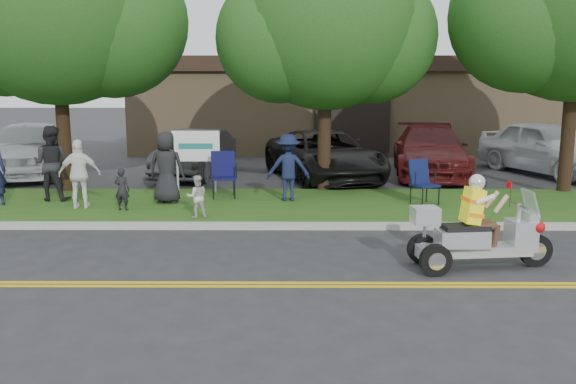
{
  "coord_description": "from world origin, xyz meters",
  "views": [
    {
      "loc": [
        -0.39,
        -9.3,
        3.05
      ],
      "look_at": [
        -0.45,
        2.0,
        0.97
      ],
      "focal_mm": 38.0,
      "sensor_mm": 36.0,
      "label": 1
    }
  ],
  "objects_px": {
    "parked_car_far_left": "(28,148)",
    "parked_car_right": "(430,151)",
    "parked_car_left": "(195,154)",
    "lawn_chair_b": "(422,179)",
    "spectator_adult_right": "(80,174)",
    "trike_scooter": "(476,236)",
    "lawn_chair_a": "(223,171)",
    "parked_car_far_right": "(548,148)",
    "spectator_adult_mid": "(51,163)",
    "parked_car_mid": "(324,155)"
  },
  "relations": [
    {
      "from": "lawn_chair_a",
      "to": "parked_car_far_right",
      "type": "bearing_deg",
      "value": 15.65
    },
    {
      "from": "lawn_chair_a",
      "to": "parked_car_far_left",
      "type": "relative_size",
      "value": 0.22
    },
    {
      "from": "lawn_chair_b",
      "to": "parked_car_left",
      "type": "height_order",
      "value": "parked_car_left"
    },
    {
      "from": "parked_car_far_left",
      "to": "spectator_adult_right",
      "type": "bearing_deg",
      "value": -71.11
    },
    {
      "from": "parked_car_far_left",
      "to": "parked_car_right",
      "type": "relative_size",
      "value": 0.96
    },
    {
      "from": "parked_car_far_left",
      "to": "parked_car_left",
      "type": "bearing_deg",
      "value": -14.72
    },
    {
      "from": "parked_car_right",
      "to": "parked_car_far_right",
      "type": "bearing_deg",
      "value": 10.4
    },
    {
      "from": "parked_car_left",
      "to": "parked_car_far_right",
      "type": "distance_m",
      "value": 11.49
    },
    {
      "from": "parked_car_mid",
      "to": "spectator_adult_right",
      "type": "bearing_deg",
      "value": -158.9
    },
    {
      "from": "lawn_chair_a",
      "to": "parked_car_right",
      "type": "distance_m",
      "value": 7.56
    },
    {
      "from": "spectator_adult_right",
      "to": "parked_car_far_left",
      "type": "relative_size",
      "value": 0.31
    },
    {
      "from": "parked_car_far_left",
      "to": "parked_car_mid",
      "type": "height_order",
      "value": "parked_car_far_left"
    },
    {
      "from": "spectator_adult_right",
      "to": "parked_car_mid",
      "type": "xyz_separation_m",
      "value": [
        5.93,
        4.85,
        -0.15
      ]
    },
    {
      "from": "lawn_chair_b",
      "to": "spectator_adult_mid",
      "type": "distance_m",
      "value": 9.1
    },
    {
      "from": "lawn_chair_b",
      "to": "spectator_adult_mid",
      "type": "relative_size",
      "value": 0.58
    },
    {
      "from": "lawn_chair_a",
      "to": "parked_car_far_left",
      "type": "distance_m",
      "value": 7.85
    },
    {
      "from": "lawn_chair_b",
      "to": "spectator_adult_right",
      "type": "height_order",
      "value": "spectator_adult_right"
    },
    {
      "from": "spectator_adult_right",
      "to": "parked_car_far_left",
      "type": "distance_m",
      "value": 6.53
    },
    {
      "from": "lawn_chair_b",
      "to": "parked_car_far_right",
      "type": "xyz_separation_m",
      "value": [
        5.24,
        5.35,
        0.17
      ]
    },
    {
      "from": "parked_car_far_left",
      "to": "parked_car_right",
      "type": "bearing_deg",
      "value": -13.04
    },
    {
      "from": "trike_scooter",
      "to": "parked_car_left",
      "type": "distance_m",
      "value": 11.45
    },
    {
      "from": "trike_scooter",
      "to": "parked_car_far_right",
      "type": "height_order",
      "value": "parked_car_far_right"
    },
    {
      "from": "parked_car_far_left",
      "to": "parked_car_far_right",
      "type": "bearing_deg",
      "value": -12.57
    },
    {
      "from": "trike_scooter",
      "to": "spectator_adult_mid",
      "type": "bearing_deg",
      "value": 143.64
    },
    {
      "from": "lawn_chair_a",
      "to": "lawn_chair_b",
      "type": "height_order",
      "value": "lawn_chair_a"
    },
    {
      "from": "spectator_adult_mid",
      "to": "parked_car_mid",
      "type": "height_order",
      "value": "spectator_adult_mid"
    },
    {
      "from": "parked_car_left",
      "to": "lawn_chair_b",
      "type": "bearing_deg",
      "value": -28.97
    },
    {
      "from": "lawn_chair_b",
      "to": "parked_car_right",
      "type": "height_order",
      "value": "parked_car_right"
    },
    {
      "from": "spectator_adult_right",
      "to": "parked_car_far_left",
      "type": "xyz_separation_m",
      "value": [
        -3.55,
        5.47,
        -0.01
      ]
    },
    {
      "from": "lawn_chair_b",
      "to": "parked_car_far_right",
      "type": "height_order",
      "value": "parked_car_far_right"
    },
    {
      "from": "spectator_adult_mid",
      "to": "parked_car_left",
      "type": "relative_size",
      "value": 0.41
    },
    {
      "from": "lawn_chair_b",
      "to": "parked_car_left",
      "type": "distance_m",
      "value": 7.89
    },
    {
      "from": "spectator_adult_right",
      "to": "parked_car_left",
      "type": "xyz_separation_m",
      "value": [
        1.83,
        5.41,
        -0.17
      ]
    },
    {
      "from": "spectator_adult_right",
      "to": "parked_car_right",
      "type": "height_order",
      "value": "spectator_adult_right"
    },
    {
      "from": "trike_scooter",
      "to": "lawn_chair_b",
      "type": "xyz_separation_m",
      "value": [
        0.13,
        4.85,
        0.16
      ]
    },
    {
      "from": "spectator_adult_mid",
      "to": "parked_car_far_left",
      "type": "height_order",
      "value": "spectator_adult_mid"
    },
    {
      "from": "parked_car_far_left",
      "to": "parked_car_mid",
      "type": "xyz_separation_m",
      "value": [
        9.49,
        -0.63,
        -0.14
      ]
    },
    {
      "from": "trike_scooter",
      "to": "lawn_chair_b",
      "type": "height_order",
      "value": "trike_scooter"
    },
    {
      "from": "spectator_adult_mid",
      "to": "spectator_adult_right",
      "type": "relative_size",
      "value": 1.15
    },
    {
      "from": "parked_car_far_left",
      "to": "parked_car_right",
      "type": "xyz_separation_m",
      "value": [
        12.96,
        0.24,
        -0.1
      ]
    },
    {
      "from": "lawn_chair_b",
      "to": "lawn_chair_a",
      "type": "bearing_deg",
      "value": 142.84
    },
    {
      "from": "parked_car_far_right",
      "to": "parked_car_mid",
      "type": "bearing_deg",
      "value": 167.58
    },
    {
      "from": "parked_car_left",
      "to": "parked_car_right",
      "type": "relative_size",
      "value": 0.82
    },
    {
      "from": "lawn_chair_a",
      "to": "spectator_adult_right",
      "type": "bearing_deg",
      "value": -164.0
    },
    {
      "from": "spectator_adult_right",
      "to": "lawn_chair_a",
      "type": "bearing_deg",
      "value": -165.24
    },
    {
      "from": "spectator_adult_right",
      "to": "trike_scooter",
      "type": "bearing_deg",
      "value": 142.19
    },
    {
      "from": "trike_scooter",
      "to": "lawn_chair_a",
      "type": "distance_m",
      "value": 7.43
    },
    {
      "from": "spectator_adult_mid",
      "to": "spectator_adult_right",
      "type": "height_order",
      "value": "spectator_adult_mid"
    },
    {
      "from": "parked_car_mid",
      "to": "lawn_chair_a",
      "type": "bearing_deg",
      "value": -147.04
    },
    {
      "from": "parked_car_left",
      "to": "lawn_chair_a",
      "type": "bearing_deg",
      "value": -62.47
    }
  ]
}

